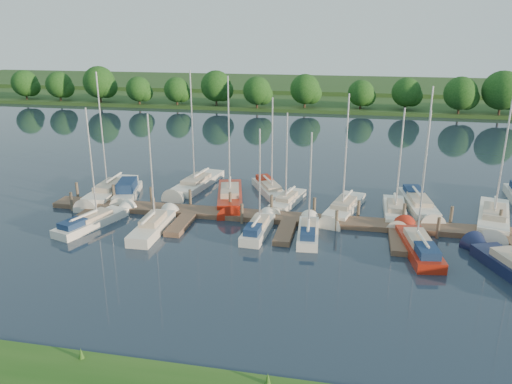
% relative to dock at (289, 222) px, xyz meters
% --- Properties ---
extents(ground, '(260.00, 260.00, 0.00)m').
position_rel_dock_xyz_m(ground, '(0.00, -7.31, -0.20)').
color(ground, '#192633').
rests_on(ground, ground).
extents(dock, '(40.00, 6.00, 0.40)m').
position_rel_dock_xyz_m(dock, '(0.00, 0.00, 0.00)').
color(dock, '#4F3A2C').
rests_on(dock, ground).
extents(mooring_pilings, '(38.24, 2.84, 2.00)m').
position_rel_dock_xyz_m(mooring_pilings, '(0.00, 1.13, 0.40)').
color(mooring_pilings, '#473D33').
rests_on(mooring_pilings, ground).
extents(far_shore, '(180.00, 30.00, 0.60)m').
position_rel_dock_xyz_m(far_shore, '(0.00, 67.69, 0.10)').
color(far_shore, '#1D3D17').
rests_on(far_shore, ground).
extents(distant_hill, '(220.00, 40.00, 1.40)m').
position_rel_dock_xyz_m(distant_hill, '(0.00, 92.69, 0.50)').
color(distant_hill, '#2F4E22').
rests_on(distant_hill, ground).
extents(treeline, '(145.36, 9.40, 8.15)m').
position_rel_dock_xyz_m(treeline, '(0.96, 53.93, 3.94)').
color(treeline, '#38281C').
rests_on(treeline, ground).
extents(sailboat_n_0, '(2.41, 8.91, 11.37)m').
position_rel_dock_xyz_m(sailboat_n_0, '(-16.85, 3.61, 0.08)').
color(sailboat_n_0, silver).
rests_on(sailboat_n_0, ground).
extents(motorboat, '(3.01, 6.25, 1.85)m').
position_rel_dock_xyz_m(motorboat, '(-15.06, 3.49, 0.17)').
color(motorboat, silver).
rests_on(motorboat, ground).
extents(sailboat_n_2, '(3.21, 9.07, 11.28)m').
position_rel_dock_xyz_m(sailboat_n_2, '(-9.95, 7.40, 0.06)').
color(sailboat_n_2, silver).
rests_on(sailboat_n_2, ground).
extents(sailboat_n_3, '(3.79, 8.78, 11.23)m').
position_rel_dock_xyz_m(sailboat_n_3, '(-5.77, 4.18, 0.09)').
color(sailboat_n_3, maroon).
rests_on(sailboat_n_3, ground).
extents(sailboat_n_4, '(4.40, 6.86, 9.10)m').
position_rel_dock_xyz_m(sailboat_n_4, '(-2.69, 7.02, 0.11)').
color(sailboat_n_4, silver).
rests_on(sailboat_n_4, ground).
extents(sailboat_n_5, '(2.64, 6.48, 8.27)m').
position_rel_dock_xyz_m(sailboat_n_5, '(-0.81, 4.22, 0.07)').
color(sailboat_n_5, silver).
rests_on(sailboat_n_5, ground).
extents(sailboat_n_6, '(3.41, 7.97, 10.04)m').
position_rel_dock_xyz_m(sailboat_n_6, '(3.99, 3.38, 0.07)').
color(sailboat_n_6, silver).
rests_on(sailboat_n_6, ground).
extents(sailboat_n_7, '(1.73, 7.03, 9.09)m').
position_rel_dock_xyz_m(sailboat_n_7, '(8.09, 3.43, 0.07)').
color(sailboat_n_7, silver).
rests_on(sailboat_n_7, ground).
extents(sailboat_n_8, '(2.89, 8.41, 10.48)m').
position_rel_dock_xyz_m(sailboat_n_8, '(10.18, 5.66, 0.11)').
color(sailboat_n_8, silver).
rests_on(sailboat_n_8, ground).
extents(sailboat_n_9, '(3.91, 9.11, 11.49)m').
position_rel_dock_xyz_m(sailboat_n_9, '(15.44, 3.25, 0.08)').
color(sailboat_n_9, silver).
rests_on(sailboat_n_9, ground).
extents(sailboat_s_0, '(3.51, 7.32, 9.28)m').
position_rel_dock_xyz_m(sailboat_s_0, '(-14.62, -3.25, 0.11)').
color(sailboat_s_0, silver).
rests_on(sailboat_s_0, ground).
extents(sailboat_s_1, '(1.77, 6.94, 9.17)m').
position_rel_dock_xyz_m(sailboat_s_1, '(-9.69, -3.41, 0.09)').
color(sailboat_s_1, silver).
rests_on(sailboat_s_1, ground).
extents(sailboat_s_2, '(1.73, 6.18, 8.09)m').
position_rel_dock_xyz_m(sailboat_s_2, '(-1.98, -2.25, 0.13)').
color(sailboat_s_2, silver).
rests_on(sailboat_s_2, ground).
extents(sailboat_s_3, '(1.80, 6.12, 7.95)m').
position_rel_dock_xyz_m(sailboat_s_3, '(1.68, -2.16, 0.12)').
color(sailboat_s_3, silver).
rests_on(sailboat_s_3, ground).
extents(sailboat_s_4, '(2.76, 7.75, 9.88)m').
position_rel_dock_xyz_m(sailboat_s_4, '(9.21, -3.13, 0.13)').
color(sailboat_s_4, maroon).
rests_on(sailboat_s_4, ground).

